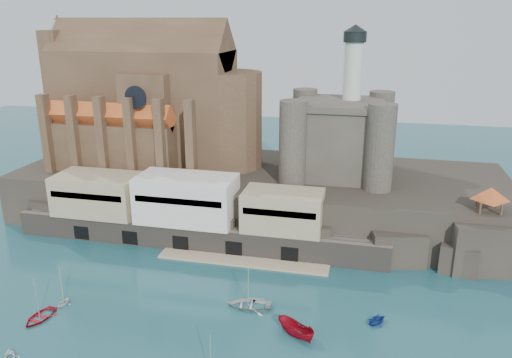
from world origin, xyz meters
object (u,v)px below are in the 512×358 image
Objects in this scene: church at (153,107)px; castle_keep at (339,134)px; pavilion at (490,195)px; boat_0 at (40,319)px.

church reaches higher than castle_keep.
church is 1.60× the size of castle_keep.
pavilion is 1.20× the size of boat_0.
boat_0 is at bearing -153.86° from pavilion.
castle_keep reaches higher than pavilion.
castle_keep is 4.58× the size of pavilion.
castle_keep is at bearing -1.11° from church.
church is 40.39m from castle_keep.
boat_0 is at bearing -86.90° from church.
castle_keep is 5.49× the size of boat_0.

